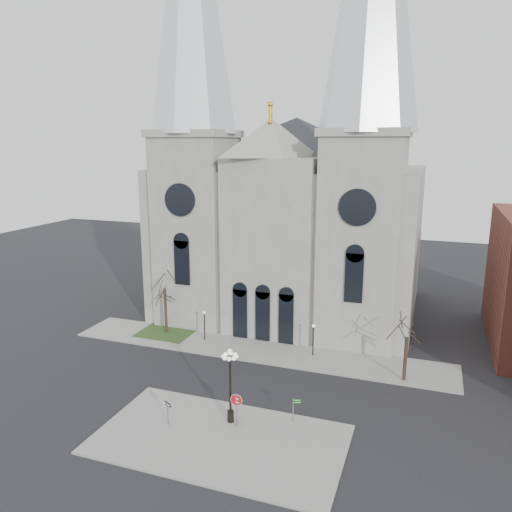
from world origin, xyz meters
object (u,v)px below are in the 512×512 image
(stop_sign, at_px, (237,404))
(globe_lamp, at_px, (230,377))
(one_way_sign, at_px, (168,408))
(street_name_sign, at_px, (294,408))

(stop_sign, distance_m, globe_lamp, 2.03)
(one_way_sign, relative_size, street_name_sign, 0.99)
(one_way_sign, height_order, street_name_sign, street_name_sign)
(stop_sign, height_order, globe_lamp, globe_lamp)
(stop_sign, distance_m, one_way_sign, 5.26)
(stop_sign, bearing_deg, one_way_sign, -142.85)
(stop_sign, bearing_deg, globe_lamp, 164.79)
(stop_sign, height_order, one_way_sign, stop_sign)
(stop_sign, relative_size, globe_lamp, 0.46)
(stop_sign, relative_size, street_name_sign, 1.38)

